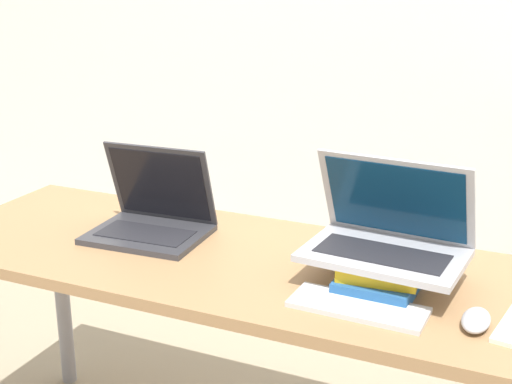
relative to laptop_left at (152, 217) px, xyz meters
The scene contains 6 objects.
desk 0.34m from the laptop_left, ahead, with size 1.75×0.60×0.70m.
laptop_left is the anchor object (origin of this frame).
book_stack 0.66m from the laptop_left, ahead, with size 0.19×0.27×0.07m.
laptop_on_books 0.66m from the laptop_left, ahead, with size 0.37×0.26×0.23m.
wireless_keyboard 0.67m from the laptop_left, 17.63° to the right, with size 0.30×0.12×0.01m.
mouse 0.90m from the laptop_left, 11.39° to the right, with size 0.06×0.11×0.03m.
Camera 1 is at (0.69, -1.20, 1.41)m, focal length 50.00 mm.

